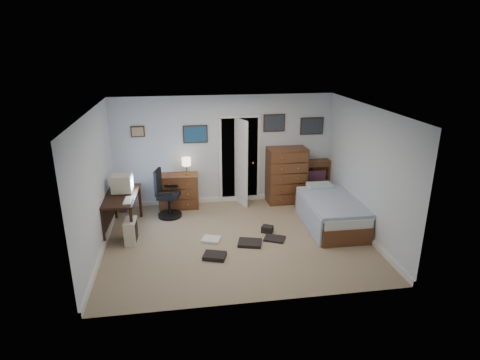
% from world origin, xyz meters
% --- Properties ---
extents(floor, '(5.00, 4.00, 0.02)m').
position_xyz_m(floor, '(0.00, 0.00, -0.01)').
color(floor, gray).
rests_on(floor, ground).
extents(computer_desk, '(0.66, 1.34, 0.76)m').
position_xyz_m(computer_desk, '(-2.29, 0.75, 0.58)').
color(computer_desk, black).
rests_on(computer_desk, floor).
extents(crt_monitor, '(0.41, 0.38, 0.36)m').
position_xyz_m(crt_monitor, '(-2.18, 0.89, 0.95)').
color(crt_monitor, beige).
rests_on(crt_monitor, computer_desk).
extents(keyboard, '(0.17, 0.41, 0.02)m').
position_xyz_m(keyboard, '(-2.02, 0.39, 0.77)').
color(keyboard, beige).
rests_on(keyboard, computer_desk).
extents(pc_tower, '(0.23, 0.43, 0.46)m').
position_xyz_m(pc_tower, '(-2.00, 0.19, 0.23)').
color(pc_tower, beige).
rests_on(pc_tower, floor).
extents(office_chair, '(0.62, 0.62, 1.06)m').
position_xyz_m(office_chair, '(-1.35, 1.29, 0.41)').
color(office_chair, black).
rests_on(office_chair, floor).
extents(media_stack, '(0.15, 0.15, 0.71)m').
position_xyz_m(media_stack, '(-2.32, 1.72, 0.36)').
color(media_stack, maroon).
rests_on(media_stack, floor).
extents(low_dresser, '(0.91, 0.49, 0.78)m').
position_xyz_m(low_dresser, '(-1.08, 1.77, 0.39)').
color(low_dresser, brown).
rests_on(low_dresser, floor).
extents(table_lamp, '(0.21, 0.21, 0.38)m').
position_xyz_m(table_lamp, '(-0.88, 1.77, 1.07)').
color(table_lamp, gold).
rests_on(table_lamp, low_dresser).
extents(doorway, '(0.96, 1.12, 2.05)m').
position_xyz_m(doorway, '(0.35, 2.27, 1.00)').
color(doorway, black).
rests_on(doorway, floor).
extents(tall_dresser, '(0.91, 0.56, 1.31)m').
position_xyz_m(tall_dresser, '(1.42, 1.75, 0.65)').
color(tall_dresser, brown).
rests_on(tall_dresser, floor).
extents(headboard_bookcase, '(1.06, 0.28, 0.95)m').
position_xyz_m(headboard_bookcase, '(1.96, 1.86, 0.50)').
color(headboard_bookcase, brown).
rests_on(headboard_bookcase, floor).
extents(bed, '(1.07, 1.96, 0.64)m').
position_xyz_m(bed, '(1.99, 0.35, 0.30)').
color(bed, brown).
rests_on(bed, floor).
extents(wall_posters, '(4.38, 0.04, 0.60)m').
position_xyz_m(wall_posters, '(0.57, 1.98, 1.75)').
color(wall_posters, '#331E11').
rests_on(wall_posters, floor).
extents(floor_clutter, '(1.67, 1.17, 0.13)m').
position_xyz_m(floor_clutter, '(0.04, -0.23, 0.04)').
color(floor_clutter, black).
rests_on(floor_clutter, floor).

